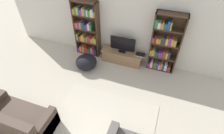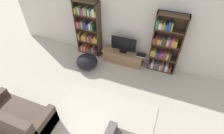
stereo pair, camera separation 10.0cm
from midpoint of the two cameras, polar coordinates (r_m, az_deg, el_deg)
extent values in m
cube|color=silver|center=(5.76, 6.01, 13.39)|extent=(8.80, 0.06, 2.60)
cube|color=#422D1E|center=(6.40, -10.74, 12.80)|extent=(0.04, 0.30, 1.98)
cube|color=#422D1E|center=(6.04, -3.66, 11.59)|extent=(0.04, 0.30, 1.98)
cube|color=#422D1E|center=(6.31, -6.74, 12.80)|extent=(0.88, 0.04, 1.98)
cube|color=#422D1E|center=(5.79, -8.17, 20.63)|extent=(0.88, 0.30, 0.04)
cube|color=#422D1E|center=(6.74, -6.59, 5.02)|extent=(0.84, 0.30, 0.04)
cube|color=#7F338C|center=(6.82, -9.50, 6.28)|extent=(0.07, 0.24, 0.17)
cube|color=orange|center=(6.77, -8.99, 6.38)|extent=(0.07, 0.24, 0.23)
cube|color=#7F338C|center=(6.75, -8.54, 6.26)|extent=(0.04, 0.24, 0.23)
cube|color=gold|center=(6.72, -8.17, 6.24)|extent=(0.05, 0.24, 0.25)
cube|color=#B72D28|center=(6.71, -7.77, 6.03)|extent=(0.04, 0.24, 0.21)
cube|color=#B72D28|center=(6.67, -7.32, 6.05)|extent=(0.07, 0.24, 0.24)
cube|color=brown|center=(6.66, -6.78, 5.74)|extent=(0.05, 0.24, 0.19)
cube|color=#196B75|center=(6.64, -6.19, 5.54)|extent=(0.08, 0.24, 0.17)
cube|color=orange|center=(6.58, -5.56, 5.69)|extent=(0.07, 0.24, 0.26)
cube|color=#7F338C|center=(6.56, -4.98, 5.46)|extent=(0.06, 0.24, 0.23)
cube|color=#333338|center=(6.54, -4.35, 5.20)|extent=(0.08, 0.24, 0.20)
cube|color=#422D1E|center=(6.45, -6.93, 8.55)|extent=(0.84, 0.30, 0.04)
cube|color=#9E9333|center=(6.53, -10.04, 10.13)|extent=(0.07, 0.24, 0.26)
cube|color=#333338|center=(6.52, -9.45, 9.72)|extent=(0.07, 0.24, 0.17)
cube|color=orange|center=(6.48, -8.88, 9.64)|extent=(0.06, 0.24, 0.18)
cube|color=gold|center=(6.44, -8.39, 9.80)|extent=(0.06, 0.24, 0.25)
cube|color=orange|center=(6.42, -7.89, 9.51)|extent=(0.05, 0.24, 0.20)
cube|color=#333338|center=(6.40, -7.47, 9.41)|extent=(0.04, 0.24, 0.19)
cube|color=orange|center=(6.38, -7.10, 9.37)|extent=(0.05, 0.24, 0.20)
cube|color=#196B75|center=(6.35, -6.70, 9.46)|extent=(0.05, 0.24, 0.25)
cube|color=#B72D28|center=(6.32, -6.12, 9.33)|extent=(0.08, 0.24, 0.24)
cube|color=orange|center=(6.31, -5.47, 8.91)|extent=(0.07, 0.24, 0.16)
cube|color=#9E9333|center=(6.26, -4.86, 9.08)|extent=(0.08, 0.24, 0.24)
cube|color=gold|center=(6.24, -4.29, 8.84)|extent=(0.05, 0.24, 0.21)
cube|color=#422D1E|center=(6.20, -7.31, 12.38)|extent=(0.84, 0.30, 0.04)
cube|color=#B72D28|center=(6.30, -10.60, 13.80)|extent=(0.06, 0.24, 0.21)
cube|color=orange|center=(6.28, -10.16, 13.67)|extent=(0.04, 0.24, 0.19)
cube|color=#7F338C|center=(6.24, -9.61, 13.63)|extent=(0.08, 0.24, 0.21)
cube|color=#9E9333|center=(6.20, -9.02, 13.68)|extent=(0.05, 0.24, 0.24)
cube|color=#234C99|center=(6.18, -8.57, 13.60)|extent=(0.05, 0.24, 0.24)
cube|color=#333338|center=(6.15, -8.03, 13.56)|extent=(0.07, 0.24, 0.25)
cube|color=#234C99|center=(6.13, -7.38, 13.17)|extent=(0.05, 0.24, 0.18)
cube|color=#7F338C|center=(6.10, -6.90, 13.19)|extent=(0.04, 0.24, 0.20)
cube|color=silver|center=(6.07, -6.42, 13.23)|extent=(0.06, 0.24, 0.23)
cube|color=#2D7F47|center=(6.05, -5.82, 13.04)|extent=(0.07, 0.24, 0.21)
cube|color=#422D1E|center=(5.97, -7.73, 16.52)|extent=(0.84, 0.30, 0.04)
cube|color=orange|center=(6.09, -11.13, 17.79)|extent=(0.07, 0.24, 0.18)
cube|color=#2D7F47|center=(6.04, -10.52, 17.98)|extent=(0.08, 0.24, 0.24)
cube|color=gold|center=(6.01, -9.90, 17.89)|extent=(0.06, 0.24, 0.24)
cube|color=#234C99|center=(5.98, -9.37, 17.82)|extent=(0.05, 0.24, 0.24)
cube|color=#7F338C|center=(5.96, -8.81, 17.60)|extent=(0.07, 0.24, 0.20)
cube|color=gold|center=(5.92, -8.29, 17.77)|extent=(0.04, 0.24, 0.25)
cube|color=orange|center=(5.90, -7.85, 17.69)|extent=(0.04, 0.24, 0.24)
cube|color=#196B75|center=(5.87, -7.35, 17.62)|extent=(0.06, 0.24, 0.24)
cube|color=silver|center=(5.86, -6.82, 17.40)|extent=(0.04, 0.24, 0.21)
cube|color=#2D7F47|center=(5.83, -6.38, 17.39)|extent=(0.04, 0.24, 0.22)
cube|color=#9E9333|center=(5.82, -5.93, 17.22)|extent=(0.04, 0.24, 0.19)
cube|color=silver|center=(5.78, -5.30, 17.38)|extent=(0.08, 0.24, 0.25)
cube|color=#9E9333|center=(5.76, -4.55, 16.98)|extent=(0.06, 0.24, 0.18)
cube|color=#422D1E|center=(5.62, 13.58, 7.93)|extent=(0.04, 0.30, 1.98)
cube|color=#422D1E|center=(5.62, 21.98, 5.83)|extent=(0.04, 0.30, 1.98)
cube|color=#422D1E|center=(5.72, 17.97, 7.59)|extent=(0.88, 0.04, 1.98)
cube|color=#422D1E|center=(5.14, 20.09, 15.79)|extent=(0.88, 0.30, 0.04)
cube|color=#422D1E|center=(6.19, 15.95, -0.49)|extent=(0.84, 0.30, 0.04)
cube|color=#7F338C|center=(6.12, 12.78, 0.94)|extent=(0.07, 0.24, 0.16)
cube|color=silver|center=(6.10, 13.57, 0.98)|extent=(0.07, 0.24, 0.23)
cube|color=#B72D28|center=(6.10, 14.12, 0.73)|extent=(0.05, 0.24, 0.20)
cube|color=#2D7F47|center=(6.09, 14.78, 0.73)|extent=(0.08, 0.24, 0.24)
cube|color=#7F338C|center=(6.09, 15.46, 0.53)|extent=(0.05, 0.24, 0.23)
cube|color=silver|center=(6.11, 15.93, 0.20)|extent=(0.05, 0.24, 0.17)
cube|color=orange|center=(6.08, 16.56, 0.34)|extent=(0.06, 0.24, 0.25)
cube|color=#234C99|center=(6.09, 17.13, 0.06)|extent=(0.05, 0.24, 0.22)
cube|color=silver|center=(6.09, 17.84, -0.08)|extent=(0.08, 0.24, 0.23)
cube|color=#B72D28|center=(6.11, 18.39, -0.43)|extent=(0.04, 0.24, 0.17)
cube|color=brown|center=(6.11, 18.93, -0.49)|extent=(0.06, 0.24, 0.19)
cube|color=#422D1E|center=(5.88, 16.84, 3.09)|extent=(0.84, 0.30, 0.04)
cube|color=gold|center=(5.81, 13.34, 4.80)|extent=(0.04, 0.24, 0.19)
cube|color=#9E9333|center=(5.80, 13.84, 4.81)|extent=(0.04, 0.24, 0.23)
cube|color=orange|center=(5.80, 14.32, 4.70)|extent=(0.05, 0.24, 0.23)
cube|color=#196B75|center=(5.81, 14.77, 4.40)|extent=(0.04, 0.24, 0.18)
cube|color=#333338|center=(5.81, 15.38, 4.22)|extent=(0.07, 0.24, 0.17)
cube|color=#7F338C|center=(5.80, 16.06, 4.08)|extent=(0.06, 0.24, 0.18)
cube|color=#7F338C|center=(5.79, 16.65, 4.03)|extent=(0.05, 0.24, 0.20)
cube|color=#B72D28|center=(5.79, 17.17, 4.02)|extent=(0.04, 0.24, 0.23)
cube|color=brown|center=(5.78, 17.67, 3.95)|extent=(0.05, 0.24, 0.25)
cube|color=gold|center=(5.79, 18.26, 3.66)|extent=(0.06, 0.24, 0.21)
cube|color=#333338|center=(5.78, 18.96, 3.68)|extent=(0.06, 0.24, 0.26)
cube|color=#422D1E|center=(5.60, 17.83, 7.05)|extent=(0.84, 0.30, 0.04)
cube|color=#B72D28|center=(5.54, 14.29, 8.74)|extent=(0.07, 0.24, 0.17)
cube|color=#333338|center=(5.52, 14.99, 8.96)|extent=(0.04, 0.24, 0.25)
cube|color=orange|center=(5.53, 15.58, 8.42)|extent=(0.08, 0.24, 0.17)
cube|color=#9E9333|center=(5.53, 16.29, 8.29)|extent=(0.04, 0.24, 0.17)
cube|color=#333338|center=(5.51, 16.97, 8.43)|extent=(0.07, 0.24, 0.24)
cube|color=#333338|center=(5.52, 17.65, 8.15)|extent=(0.06, 0.24, 0.22)
cube|color=gold|center=(5.52, 18.35, 7.94)|extent=(0.06, 0.24, 0.21)
cube|color=#7F338C|center=(5.51, 19.16, 7.90)|extent=(0.08, 0.24, 0.24)
cube|color=orange|center=(5.51, 19.92, 7.64)|extent=(0.06, 0.24, 0.23)
cube|color=#9E9333|center=(5.52, 20.68, 7.32)|extent=(0.08, 0.24, 0.20)
cube|color=#422D1E|center=(5.34, 18.93, 11.40)|extent=(0.84, 0.30, 0.04)
cube|color=#2D7F47|center=(5.28, 15.30, 13.61)|extent=(0.07, 0.24, 0.25)
cube|color=silver|center=(5.29, 16.11, 13.07)|extent=(0.08, 0.24, 0.18)
cube|color=#9E9333|center=(5.29, 16.78, 12.85)|extent=(0.04, 0.24, 0.17)
cube|color=orange|center=(5.28, 17.32, 12.96)|extent=(0.04, 0.24, 0.22)
cube|color=#196B75|center=(5.29, 17.75, 12.59)|extent=(0.04, 0.24, 0.16)
cube|color=#234C99|center=(5.28, 18.25, 12.59)|extent=(0.04, 0.24, 0.19)
cube|color=#234C99|center=(5.26, 18.98, 12.75)|extent=(0.07, 0.24, 0.26)
cube|color=#9E9333|center=(5.27, 19.67, 12.48)|extent=(0.05, 0.24, 0.23)
cube|color=#8E6B47|center=(6.15, 4.04, 3.25)|extent=(1.36, 0.43, 0.40)
cube|color=#8E6B47|center=(6.01, 4.14, 4.88)|extent=(1.44, 0.46, 0.04)
cube|color=black|center=(5.99, 4.14, 5.11)|extent=(0.24, 0.16, 0.03)
cylinder|color=black|center=(5.97, 4.16, 5.41)|extent=(0.04, 0.04, 0.05)
cube|color=black|center=(5.82, 4.28, 7.50)|extent=(0.85, 0.04, 0.48)
cube|color=black|center=(5.80, 4.22, 7.40)|extent=(0.79, 0.00, 0.43)
cube|color=silver|center=(5.90, 9.95, 3.83)|extent=(0.33, 0.22, 0.02)
cube|color=black|center=(5.89, 9.97, 3.93)|extent=(0.32, 0.21, 0.00)
cube|color=beige|center=(4.76, -1.92, -15.64)|extent=(2.59, 1.52, 0.02)
cube|color=#423328|center=(5.00, -27.35, -14.68)|extent=(1.67, 0.84, 0.42)
cube|color=#423328|center=(4.59, -31.82, -14.44)|extent=(1.67, 0.18, 0.46)
cube|color=#423328|center=(4.53, -20.77, -17.73)|extent=(0.18, 0.84, 0.60)
ellipsoid|color=black|center=(5.93, -7.69, 1.73)|extent=(0.70, 0.70, 0.48)
camera|label=1|loc=(0.05, -89.43, 0.51)|focal=28.00mm
camera|label=2|loc=(0.05, 90.57, -0.51)|focal=28.00mm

